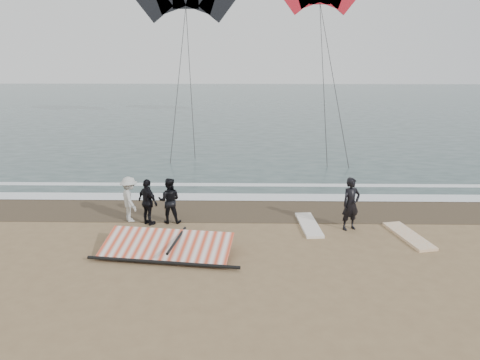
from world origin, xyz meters
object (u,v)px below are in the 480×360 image
Objects in this scene: man_main at (351,204)px; sail_rig at (166,246)px; board_cream at (309,225)px; board_white at (409,236)px.

man_main is 0.41× the size of sail_rig.
board_white is at bearing -20.82° from board_cream.
sail_rig is at bearing 176.57° from board_white.
sail_rig reaches higher than board_white.
board_cream is 5.03m from sail_rig.
man_main is 0.82× the size of board_cream.
sail_rig is (-5.88, -1.90, -0.70)m from man_main.
man_main is 0.79× the size of board_white.
man_main is 2.08m from board_white.
board_cream is at bearing 25.13° from sail_rig.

